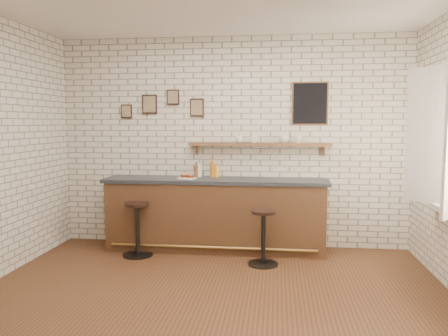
{
  "coord_description": "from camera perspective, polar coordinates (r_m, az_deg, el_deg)",
  "views": [
    {
      "loc": [
        0.65,
        -4.25,
        1.79
      ],
      "look_at": [
        0.02,
        0.9,
        1.24
      ],
      "focal_mm": 35.0,
      "sensor_mm": 36.0,
      "label": 1
    }
  ],
  "objects": [
    {
      "name": "condiment_bottle_yellow",
      "position": [
        6.22,
        -0.95,
        -0.47
      ],
      "size": [
        0.06,
        0.06,
        0.19
      ],
      "color": "gold",
      "rests_on": "bar_counter"
    },
    {
      "name": "back_wall_decor",
      "position": [
        6.25,
        3.07,
        8.33
      ],
      "size": [
        2.96,
        0.02,
        0.56
      ],
      "color": "black",
      "rests_on": "ground"
    },
    {
      "name": "shelf_cup_c",
      "position": [
        6.16,
        7.89,
        3.75
      ],
      "size": [
        0.15,
        0.15,
        0.11
      ],
      "primitive_type": "imported",
      "rotation": [
        0.0,
        0.0,
        1.65
      ],
      "color": "white",
      "rests_on": "wall_shelf"
    },
    {
      "name": "bitters_bottle_amber",
      "position": [
        6.22,
        -1.51,
        -0.14
      ],
      "size": [
        0.07,
        0.07,
        0.28
      ],
      "color": "#B0671C",
      "rests_on": "bar_counter"
    },
    {
      "name": "wall_shelf",
      "position": [
        6.17,
        4.61,
        3.08
      ],
      "size": [
        2.0,
        0.18,
        0.18
      ],
      "color": "brown",
      "rests_on": "ground"
    },
    {
      "name": "ground",
      "position": [
        4.66,
        -1.71,
        -16.6
      ],
      "size": [
        5.0,
        5.0,
        0.0
      ],
      "primitive_type": "plane",
      "color": "brown",
      "rests_on": "ground"
    },
    {
      "name": "shelf_cup_b",
      "position": [
        6.17,
        3.92,
        3.72
      ],
      "size": [
        0.14,
        0.14,
        0.09
      ],
      "primitive_type": "imported",
      "rotation": [
        0.0,
        0.0,
        0.77
      ],
      "color": "white",
      "rests_on": "wall_shelf"
    },
    {
      "name": "shelf_cup_a",
      "position": [
        6.18,
        2.01,
        3.73
      ],
      "size": [
        0.14,
        0.14,
        0.09
      ],
      "primitive_type": "imported",
      "rotation": [
        0.0,
        0.0,
        0.29
      ],
      "color": "white",
      "rests_on": "wall_shelf"
    },
    {
      "name": "ciabatta_sandwich",
      "position": [
        6.08,
        -4.83,
        -0.98
      ],
      "size": [
        0.21,
        0.14,
        0.06
      ],
      "color": "tan",
      "rests_on": "sandwich_plate"
    },
    {
      "name": "bitters_bottle_white",
      "position": [
        6.25,
        -3.22,
        -0.31
      ],
      "size": [
        0.06,
        0.06,
        0.23
      ],
      "color": "white",
      "rests_on": "bar_counter"
    },
    {
      "name": "potato_chips",
      "position": [
        6.08,
        -5.06,
        -1.26
      ],
      "size": [
        0.27,
        0.18,
        0.0
      ],
      "color": "#E7AA51",
      "rests_on": "sandwich_plate"
    },
    {
      "name": "bar_stool_right",
      "position": [
        5.56,
        5.17,
        -8.81
      ],
      "size": [
        0.39,
        0.39,
        0.7
      ],
      "color": "black",
      "rests_on": "ground"
    },
    {
      "name": "bar_stool_left",
      "position": [
        6.01,
        -11.26,
        -7.61
      ],
      "size": [
        0.41,
        0.41,
        0.72
      ],
      "color": "black",
      "rests_on": "ground"
    },
    {
      "name": "sandwich_plate",
      "position": [
        6.08,
        -4.91,
        -1.34
      ],
      "size": [
        0.28,
        0.28,
        0.01
      ],
      "primitive_type": "cylinder",
      "color": "white",
      "rests_on": "bar_counter"
    },
    {
      "name": "bar_counter",
      "position": [
        6.15,
        -1.14,
        -6.05
      ],
      "size": [
        3.1,
        0.65,
        1.01
      ],
      "color": "#53351E",
      "rests_on": "ground"
    },
    {
      "name": "bitters_bottle_brown",
      "position": [
        6.26,
        -3.61,
        -0.4
      ],
      "size": [
        0.06,
        0.06,
        0.21
      ],
      "color": "brown",
      "rests_on": "bar_counter"
    },
    {
      "name": "shelf_cup_d",
      "position": [
        6.16,
        9.61,
        3.7
      ],
      "size": [
        0.14,
        0.14,
        0.1
      ],
      "primitive_type": "imported",
      "rotation": [
        0.0,
        0.0,
        0.38
      ],
      "color": "white",
      "rests_on": "wall_shelf"
    }
  ]
}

